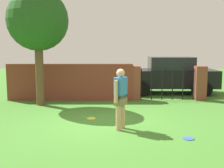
{
  "coord_description": "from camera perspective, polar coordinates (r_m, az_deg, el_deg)",
  "views": [
    {
      "loc": [
        0.28,
        -7.8,
        2.2
      ],
      "look_at": [
        0.23,
        1.05,
        1.0
      ],
      "focal_mm": 44.6,
      "sensor_mm": 36.0,
      "label": 1
    }
  ],
  "objects": [
    {
      "name": "frisbee_yellow",
      "position": [
        8.6,
        -4.3,
        -7.07
      ],
      "size": [
        0.27,
        0.27,
        0.02
      ],
      "primitive_type": "cylinder",
      "color": "yellow",
      "rests_on": "ground"
    },
    {
      "name": "frisbee_blue",
      "position": [
        7.03,
        15.4,
        -10.72
      ],
      "size": [
        0.27,
        0.27,
        0.02
      ],
      "primitive_type": "cylinder",
      "color": "blue",
      "rests_on": "ground"
    },
    {
      "name": "tree",
      "position": [
        10.74,
        -14.97,
        12.36
      ],
      "size": [
        2.24,
        2.24,
        4.28
      ],
      "color": "brown",
      "rests_on": "ground"
    },
    {
      "name": "car",
      "position": [
        13.35,
        11.9,
        1.79
      ],
      "size": [
        4.22,
        1.96,
        1.72
      ],
      "rotation": [
        0.0,
        0.0,
        3.13
      ],
      "color": "black",
      "rests_on": "ground"
    },
    {
      "name": "brick_wall",
      "position": [
        11.62,
        -8.51,
        0.46
      ],
      "size": [
        5.12,
        0.5,
        1.5
      ],
      "primitive_type": "cube",
      "color": "brown",
      "rests_on": "ground"
    },
    {
      "name": "person",
      "position": [
        7.34,
        1.75,
        -2.51
      ],
      "size": [
        0.37,
        0.48,
        1.62
      ],
      "rotation": [
        0.0,
        0.0,
        1.03
      ],
      "color": "tan",
      "rests_on": "ground"
    },
    {
      "name": "fence_gate",
      "position": [
        11.7,
        11.29,
        0.2
      ],
      "size": [
        3.14,
        0.44,
        1.4
      ],
      "color": "brown",
      "rests_on": "ground"
    },
    {
      "name": "ground_plane",
      "position": [
        8.11,
        -1.71,
        -8.03
      ],
      "size": [
        40.0,
        40.0,
        0.0
      ],
      "primitive_type": "plane",
      "color": "#3D7528"
    }
  ]
}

